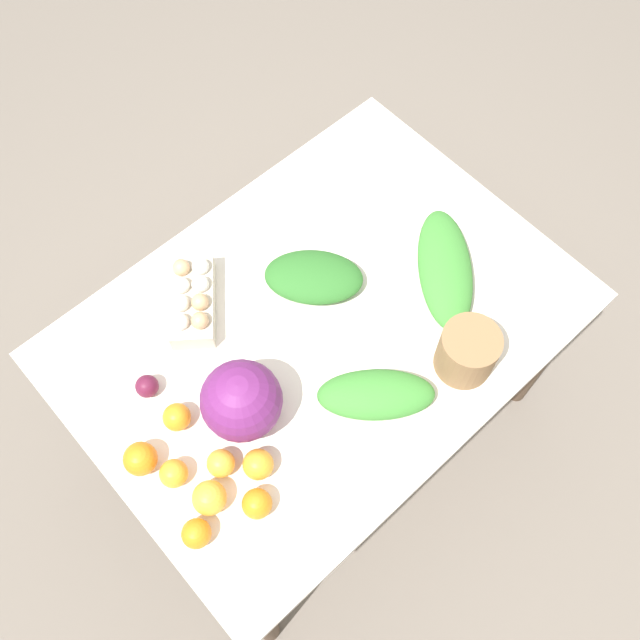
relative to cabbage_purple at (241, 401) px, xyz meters
name	(u,v)px	position (x,y,z in m)	size (l,w,h in m)	color
ground_plane	(320,417)	(-0.29, -0.06, -0.83)	(8.00, 8.00, 0.00)	#70665B
dining_table	(320,340)	(-0.29, -0.06, -0.19)	(1.26, 0.92, 0.74)	silver
cabbage_purple	(241,401)	(0.00, 0.00, 0.00)	(0.19, 0.19, 0.19)	#6B2366
egg_carton	(192,299)	(-0.09, -0.31, -0.05)	(0.23, 0.26, 0.09)	beige
paper_bag	(467,352)	(-0.48, 0.26, -0.03)	(0.14, 0.14, 0.14)	olive
greens_bunch_kale	(314,277)	(-0.36, -0.16, -0.06)	(0.25, 0.16, 0.07)	#2D6B28
greens_bunch_scallion	(445,268)	(-0.63, 0.05, -0.06)	(0.36, 0.14, 0.07)	#3D8433
greens_bunch_beet_tops	(376,395)	(-0.25, 0.18, -0.06)	(0.28, 0.13, 0.07)	#3D8433
beet_root	(147,386)	(0.13, -0.20, -0.07)	(0.06, 0.06, 0.06)	#5B1933
orange_0	(174,473)	(0.21, 0.01, -0.06)	(0.07, 0.07, 0.07)	orange
orange_1	(177,417)	(0.13, -0.09, -0.06)	(0.07, 0.07, 0.07)	orange
orange_2	(257,504)	(0.12, 0.19, -0.06)	(0.07, 0.07, 0.07)	orange
orange_3	(140,459)	(0.25, -0.07, -0.06)	(0.08, 0.08, 0.08)	orange
orange_4	(209,498)	(0.19, 0.11, -0.06)	(0.08, 0.08, 0.08)	#F9A833
orange_5	(221,463)	(0.12, 0.06, -0.06)	(0.07, 0.07, 0.07)	#F9A833
orange_6	(196,534)	(0.26, 0.15, -0.06)	(0.07, 0.07, 0.07)	orange
orange_7	(258,464)	(0.06, 0.12, -0.06)	(0.07, 0.07, 0.07)	orange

